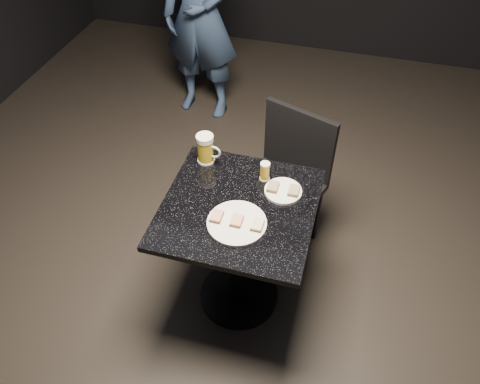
# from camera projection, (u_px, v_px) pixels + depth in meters

# --- Properties ---
(floor) EXTENTS (6.00, 6.00, 0.00)m
(floor) POSITION_uv_depth(u_px,v_px,m) (239.00, 295.00, 2.68)
(floor) COLOR black
(floor) RESTS_ON ground
(plate_large) EXTENTS (0.27, 0.27, 0.01)m
(plate_large) POSITION_uv_depth(u_px,v_px,m) (237.00, 223.00, 2.06)
(plate_large) COLOR white
(plate_large) RESTS_ON table
(plate_small) EXTENTS (0.18, 0.18, 0.01)m
(plate_small) POSITION_uv_depth(u_px,v_px,m) (283.00, 191.00, 2.20)
(plate_small) COLOR white
(plate_small) RESTS_ON table
(patron) EXTENTS (0.62, 0.43, 1.63)m
(patron) POSITION_uv_depth(u_px,v_px,m) (200.00, 14.00, 3.41)
(patron) COLOR navy
(patron) RESTS_ON floor
(table) EXTENTS (0.70, 0.70, 0.75)m
(table) POSITION_uv_depth(u_px,v_px,m) (239.00, 239.00, 2.32)
(table) COLOR black
(table) RESTS_ON floor
(beer_mug) EXTENTS (0.13, 0.09, 0.16)m
(beer_mug) POSITION_uv_depth(u_px,v_px,m) (206.00, 149.00, 2.31)
(beer_mug) COLOR silver
(beer_mug) RESTS_ON table
(beer_tumbler) EXTENTS (0.05, 0.05, 0.10)m
(beer_tumbler) POSITION_uv_depth(u_px,v_px,m) (265.00, 171.00, 2.24)
(beer_tumbler) COLOR silver
(beer_tumbler) RESTS_ON table
(chair) EXTENTS (0.55, 0.55, 0.88)m
(chair) POSITION_uv_depth(u_px,v_px,m) (285.00, 178.00, 2.64)
(chair) COLOR black
(chair) RESTS_ON floor
(canapes_on_plate_large) EXTENTS (0.24, 0.07, 0.02)m
(canapes_on_plate_large) POSITION_uv_depth(u_px,v_px,m) (237.00, 221.00, 2.05)
(canapes_on_plate_large) COLOR #4C3521
(canapes_on_plate_large) RESTS_ON plate_large
(canapes_on_plate_small) EXTENTS (0.15, 0.07, 0.02)m
(canapes_on_plate_small) POSITION_uv_depth(u_px,v_px,m) (283.00, 189.00, 2.19)
(canapes_on_plate_small) COLOR #4C3521
(canapes_on_plate_small) RESTS_ON plate_small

